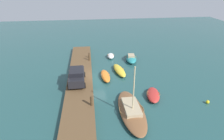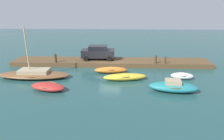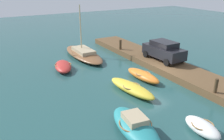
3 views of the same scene
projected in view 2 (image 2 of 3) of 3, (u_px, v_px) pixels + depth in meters
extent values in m
plane|color=#234C4C|center=(110.00, 69.00, 22.80)|extent=(84.00, 84.00, 0.00)
cube|color=brown|center=(111.00, 62.00, 24.66)|extent=(24.65, 3.13, 0.56)
ellipsoid|color=brown|center=(34.00, 75.00, 20.01)|extent=(7.39, 2.50, 0.64)
torus|color=olive|center=(34.00, 73.00, 19.96)|extent=(2.50, 2.50, 0.07)
cube|color=tan|center=(34.00, 71.00, 19.89)|extent=(3.04, 1.53, 0.41)
cylinder|color=#C6B284|center=(27.00, 50.00, 19.21)|extent=(0.12, 0.12, 4.81)
ellipsoid|color=teal|center=(174.00, 87.00, 16.76)|extent=(4.34, 2.16, 0.82)
torus|color=olive|center=(174.00, 85.00, 16.69)|extent=(1.93, 1.93, 0.07)
cube|color=tan|center=(173.00, 82.00, 16.63)|extent=(1.42, 1.17, 0.41)
ellipsoid|color=gold|center=(125.00, 77.00, 19.39)|extent=(4.48, 1.81, 0.67)
torus|color=olive|center=(125.00, 75.00, 19.33)|extent=(1.44, 1.44, 0.07)
ellipsoid|color=white|center=(182.00, 76.00, 19.68)|extent=(2.33, 1.27, 0.65)
torus|color=olive|center=(182.00, 74.00, 19.63)|extent=(1.25, 1.25, 0.07)
ellipsoid|color=#B72D28|center=(48.00, 87.00, 17.02)|extent=(3.43, 2.11, 0.65)
torus|color=olive|center=(48.00, 85.00, 16.96)|extent=(1.78, 1.78, 0.07)
ellipsoid|color=orange|center=(111.00, 70.00, 21.47)|extent=(3.69, 1.35, 0.67)
torus|color=olive|center=(111.00, 68.00, 21.41)|extent=(1.27, 1.27, 0.07)
cylinder|color=#47331E|center=(165.00, 60.00, 22.95)|extent=(0.19, 0.19, 0.84)
cylinder|color=#47331E|center=(156.00, 59.00, 22.96)|extent=(0.24, 0.24, 0.99)
cylinder|color=#47331E|center=(56.00, 58.00, 23.41)|extent=(0.26, 0.26, 1.04)
cube|color=black|center=(98.00, 53.00, 24.69)|extent=(4.18, 1.89, 0.94)
cube|color=black|center=(98.00, 48.00, 24.46)|extent=(2.35, 1.64, 0.51)
cylinder|color=black|center=(86.00, 59.00, 24.00)|extent=(0.64, 0.23, 0.64)
cylinder|color=black|center=(88.00, 55.00, 25.73)|extent=(0.64, 0.23, 0.64)
cylinder|color=black|center=(109.00, 59.00, 23.94)|extent=(0.64, 0.23, 0.64)
cylinder|color=black|center=(110.00, 55.00, 25.67)|extent=(0.64, 0.23, 0.64)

